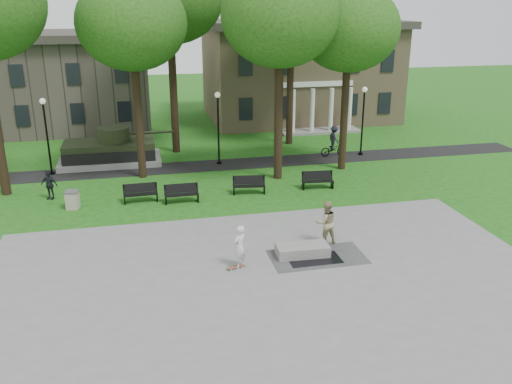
{
  "coord_description": "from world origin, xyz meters",
  "views": [
    {
      "loc": [
        -4.65,
        -21.78,
        10.15
      ],
      "look_at": [
        0.78,
        2.41,
        1.4
      ],
      "focal_mm": 38.0,
      "sensor_mm": 36.0,
      "label": 1
    }
  ],
  "objects_px": {
    "park_bench_0": "(141,193)",
    "trash_bin": "(72,200)",
    "cyclist": "(334,144)",
    "friend_watching": "(326,222)",
    "skateboarder": "(240,247)",
    "concrete_block": "(302,250)"
  },
  "relations": [
    {
      "from": "skateboarder",
      "to": "friend_watching",
      "type": "bearing_deg",
      "value": 158.0
    },
    {
      "from": "trash_bin",
      "to": "cyclist",
      "type": "bearing_deg",
      "value": 21.64
    },
    {
      "from": "cyclist",
      "to": "park_bench_0",
      "type": "relative_size",
      "value": 1.16
    },
    {
      "from": "concrete_block",
      "to": "friend_watching",
      "type": "relative_size",
      "value": 1.11
    },
    {
      "from": "friend_watching",
      "to": "cyclist",
      "type": "distance_m",
      "value": 14.64
    },
    {
      "from": "concrete_block",
      "to": "cyclist",
      "type": "distance_m",
      "value": 16.03
    },
    {
      "from": "park_bench_0",
      "to": "trash_bin",
      "type": "relative_size",
      "value": 1.89
    },
    {
      "from": "park_bench_0",
      "to": "concrete_block",
      "type": "bearing_deg",
      "value": -53.44
    },
    {
      "from": "cyclist",
      "to": "park_bench_0",
      "type": "bearing_deg",
      "value": 107.98
    },
    {
      "from": "friend_watching",
      "to": "trash_bin",
      "type": "relative_size",
      "value": 2.07
    },
    {
      "from": "concrete_block",
      "to": "trash_bin",
      "type": "relative_size",
      "value": 2.29
    },
    {
      "from": "cyclist",
      "to": "friend_watching",
      "type": "bearing_deg",
      "value": 150.48
    },
    {
      "from": "skateboarder",
      "to": "friend_watching",
      "type": "distance_m",
      "value": 4.37
    },
    {
      "from": "skateboarder",
      "to": "friend_watching",
      "type": "xyz_separation_m",
      "value": [
        4.13,
        1.41,
        0.1
      ]
    },
    {
      "from": "concrete_block",
      "to": "trash_bin",
      "type": "bearing_deg",
      "value": 141.6
    },
    {
      "from": "cyclist",
      "to": "trash_bin",
      "type": "relative_size",
      "value": 2.19
    },
    {
      "from": "park_bench_0",
      "to": "trash_bin",
      "type": "height_order",
      "value": "park_bench_0"
    },
    {
      "from": "concrete_block",
      "to": "friend_watching",
      "type": "xyz_separation_m",
      "value": [
        1.34,
        0.92,
        0.77
      ]
    },
    {
      "from": "concrete_block",
      "to": "friend_watching",
      "type": "distance_m",
      "value": 1.8
    },
    {
      "from": "skateboarder",
      "to": "trash_bin",
      "type": "distance_m",
      "value": 11.04
    },
    {
      "from": "cyclist",
      "to": "concrete_block",
      "type": "bearing_deg",
      "value": 147.25
    },
    {
      "from": "park_bench_0",
      "to": "trash_bin",
      "type": "xyz_separation_m",
      "value": [
        -3.46,
        -0.23,
        -0.04
      ]
    }
  ]
}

